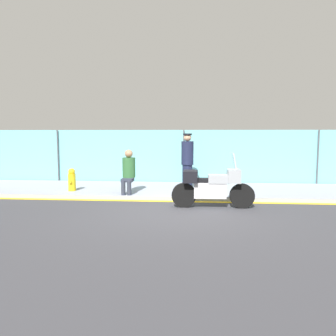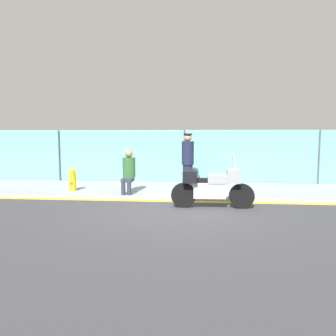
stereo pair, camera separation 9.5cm
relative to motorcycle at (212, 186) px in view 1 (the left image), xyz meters
The scene contains 8 objects.
ground_plane 1.14m from the motorcycle, 151.72° to the right, with size 120.00×120.00×0.00m, color #38383D.
sidewalk 2.45m from the motorcycle, 111.19° to the left, with size 35.65×2.90×0.12m.
curb_paint_stripe 1.25m from the motorcycle, 141.26° to the left, with size 35.65×0.18×0.01m.
storefront_fence 3.90m from the motorcycle, 102.93° to the left, with size 33.86×0.17×2.05m.
motorcycle is the anchor object (origin of this frame).
officer_standing 2.56m from the motorcycle, 106.14° to the left, with size 0.40×0.40×1.80m.
person_seated_on_curb 2.75m from the motorcycle, 152.85° to the left, with size 0.39×0.68×1.31m.
fire_hydrant 4.54m from the motorcycle, 160.97° to the left, with size 0.23×0.29×0.71m.
Camera 1 is at (0.42, -7.92, 1.89)m, focal length 35.00 mm.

